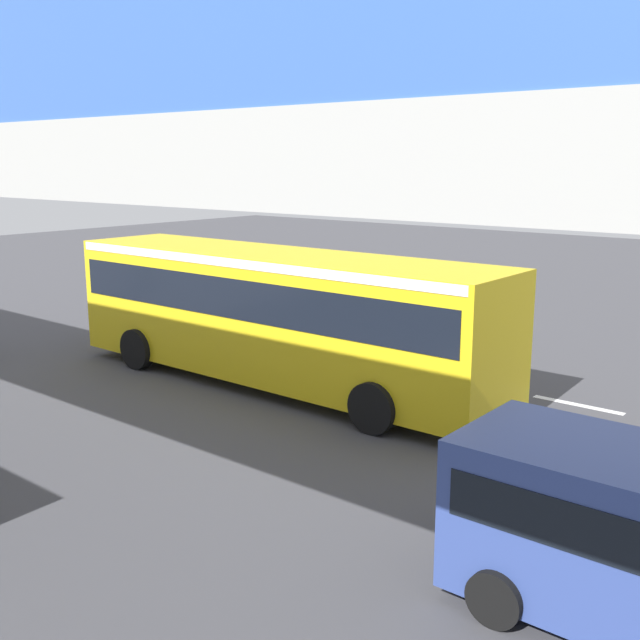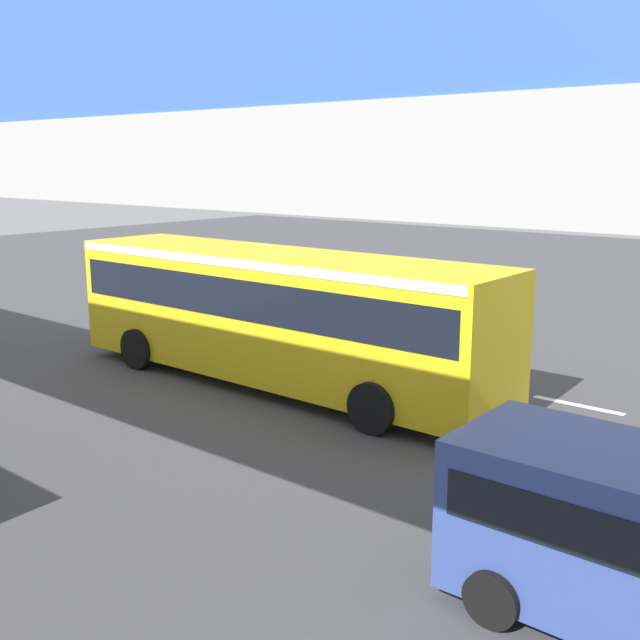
% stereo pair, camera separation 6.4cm
% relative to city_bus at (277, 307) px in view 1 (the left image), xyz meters
% --- Properties ---
extents(ground, '(80.00, 80.00, 0.00)m').
position_rel_city_bus_xyz_m(ground, '(-0.16, -0.48, -1.88)').
color(ground, '#424247').
extents(city_bus, '(11.54, 2.85, 3.15)m').
position_rel_city_bus_xyz_m(city_bus, '(0.00, 0.00, 0.00)').
color(city_bus, yellow).
rests_on(city_bus, ground).
extents(traffic_sign, '(0.08, 0.60, 2.80)m').
position_rel_city_bus_xyz_m(traffic_sign, '(6.41, -3.10, 0.01)').
color(traffic_sign, slate).
rests_on(traffic_sign, ground).
extents(lane_dash_leftmost, '(2.00, 0.20, 0.01)m').
position_rel_city_bus_xyz_m(lane_dash_leftmost, '(-6.16, -2.98, -1.88)').
color(lane_dash_leftmost, silver).
rests_on(lane_dash_leftmost, ground).
extents(lane_dash_left, '(2.00, 0.20, 0.01)m').
position_rel_city_bus_xyz_m(lane_dash_left, '(-2.16, -2.98, -1.88)').
color(lane_dash_left, silver).
rests_on(lane_dash_left, ground).
extents(lane_dash_centre, '(2.00, 0.20, 0.01)m').
position_rel_city_bus_xyz_m(lane_dash_centre, '(1.84, -2.98, -1.88)').
color(lane_dash_centre, silver).
rests_on(lane_dash_centre, ground).
extents(lane_dash_right, '(2.00, 0.20, 0.01)m').
position_rel_city_bus_xyz_m(lane_dash_right, '(5.84, -2.98, -1.88)').
color(lane_dash_right, silver).
rests_on(lane_dash_right, ground).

